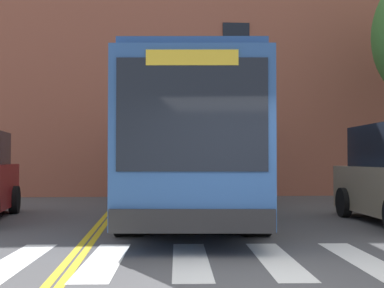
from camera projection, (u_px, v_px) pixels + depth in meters
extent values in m
plane|color=#4C4C4F|center=(261.00, 286.00, 6.27)|extent=(120.00, 120.00, 0.00)
cube|color=white|center=(16.00, 261.00, 7.80)|extent=(0.66, 3.03, 0.01)
cube|color=white|center=(104.00, 260.00, 7.83)|extent=(0.66, 3.03, 0.01)
cube|color=white|center=(191.00, 260.00, 7.87)|extent=(0.66, 3.03, 0.01)
cube|color=white|center=(277.00, 260.00, 7.91)|extent=(0.66, 3.03, 0.01)
cube|color=white|center=(362.00, 259.00, 7.94)|extent=(0.66, 3.03, 0.01)
cube|color=gold|center=(122.00, 196.00, 21.63)|extent=(0.12, 36.00, 0.01)
cube|color=gold|center=(126.00, 196.00, 21.65)|extent=(0.12, 36.00, 0.01)
cube|color=#2D5699|center=(193.00, 147.00, 14.29)|extent=(3.51, 12.55, 2.89)
cube|color=black|center=(241.00, 136.00, 14.29)|extent=(0.91, 11.37, 1.04)
cube|color=black|center=(145.00, 136.00, 14.30)|extent=(0.91, 11.37, 1.04)
cube|color=black|center=(192.00, 114.00, 8.10)|extent=(2.30, 0.20, 1.73)
cube|color=yellow|center=(192.00, 58.00, 8.12)|extent=(1.41, 0.14, 0.24)
cube|color=#232326|center=(192.00, 221.00, 8.02)|extent=(2.51, 0.29, 0.36)
cube|color=#294E89|center=(193.00, 90.00, 14.34)|extent=(3.32, 12.05, 0.16)
cylinder|color=black|center=(255.00, 208.00, 10.41)|extent=(0.64, 1.12, 1.08)
cylinder|color=black|center=(130.00, 208.00, 10.42)|extent=(0.64, 1.12, 1.08)
cylinder|color=black|center=(231.00, 189.00, 17.04)|extent=(0.64, 1.12, 1.08)
cylinder|color=black|center=(155.00, 189.00, 17.04)|extent=(0.64, 1.12, 1.08)
cylinder|color=black|center=(229.00, 187.00, 18.13)|extent=(0.64, 1.12, 1.08)
cylinder|color=black|center=(157.00, 187.00, 18.14)|extent=(0.64, 1.12, 1.08)
cylinder|color=black|center=(15.00, 200.00, 14.70)|extent=(0.29, 0.78, 0.76)
cylinder|color=black|center=(344.00, 202.00, 13.79)|extent=(0.24, 0.77, 0.76)
cube|color=#9E5642|center=(221.00, 68.00, 26.50)|extent=(40.25, 9.25, 12.08)
cube|color=black|center=(236.00, 122.00, 21.77)|extent=(1.10, 0.06, 1.40)
cube|color=black|center=(236.00, 40.00, 21.87)|extent=(1.10, 0.06, 1.40)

